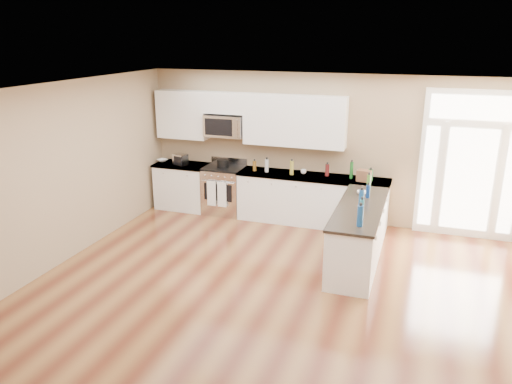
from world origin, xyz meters
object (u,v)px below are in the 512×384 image
Objects in this scene: kitchen_range at (224,190)px; toaster_oven at (180,159)px; peninsula_cabinet at (358,237)px; stockpot at (223,163)px.

kitchen_range is 4.12× the size of toaster_oven.
peninsula_cabinet is 3.29m from stockpot.
stockpot is 0.89m from toaster_oven.
toaster_oven is (-0.91, -0.08, 0.57)m from kitchen_range.
stockpot is at bearing 153.62° from peninsula_cabinet.
kitchen_range is at bearing 35.95° from stockpot.
kitchen_range is at bearing 153.29° from peninsula_cabinet.
kitchen_range is 0.56m from stockpot.
kitchen_range is 4.72× the size of stockpot.
peninsula_cabinet is at bearing -2.29° from toaster_oven.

